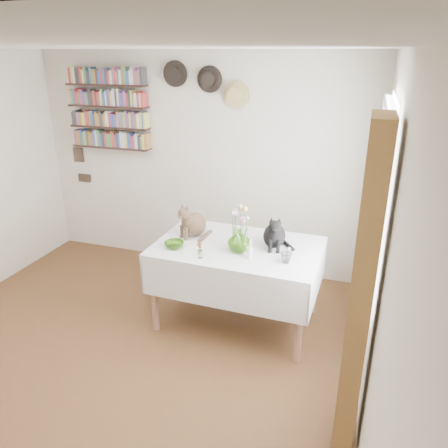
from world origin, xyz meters
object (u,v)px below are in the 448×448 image
(dining_table, at_px, (237,265))
(black_cat, at_px, (275,230))
(flower_vase, at_px, (239,240))
(bookshelf_unit, at_px, (109,109))
(tabby_cat, at_px, (195,218))

(dining_table, distance_m, black_cat, 0.49)
(flower_vase, distance_m, bookshelf_unit, 2.45)
(tabby_cat, bearing_deg, flower_vase, 5.66)
(black_cat, height_order, flower_vase, black_cat)
(dining_table, relative_size, black_cat, 4.66)
(black_cat, distance_m, flower_vase, 0.35)
(dining_table, relative_size, flower_vase, 7.24)
(dining_table, distance_m, flower_vase, 0.33)
(dining_table, distance_m, bookshelf_unit, 2.50)
(dining_table, xyz_separation_m, flower_vase, (0.04, -0.11, 0.31))
(tabby_cat, height_order, black_cat, tabby_cat)
(tabby_cat, distance_m, flower_vase, 0.56)
(tabby_cat, distance_m, black_cat, 0.79)
(dining_table, xyz_separation_m, bookshelf_unit, (-1.91, 1.04, 1.23))
(tabby_cat, relative_size, flower_vase, 1.62)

